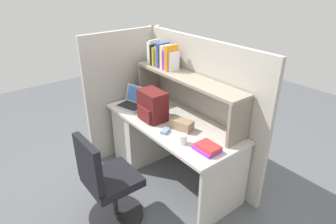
{
  "coord_description": "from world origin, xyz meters",
  "views": [
    {
      "loc": [
        2.08,
        -1.68,
        2.15
      ],
      "look_at": [
        0.0,
        -0.05,
        0.85
      ],
      "focal_mm": 30.81,
      "sensor_mm": 36.0,
      "label": 1
    }
  ],
  "objects_px": {
    "laptop": "(133,102)",
    "tissue_box": "(182,125)",
    "backpack": "(152,106)",
    "office_chair": "(108,187)",
    "computer_mouse": "(165,131)",
    "paper_cup": "(183,139)"
  },
  "relations": [
    {
      "from": "office_chair",
      "to": "laptop",
      "type": "bearing_deg",
      "value": -46.75
    },
    {
      "from": "paper_cup",
      "to": "computer_mouse",
      "type": "bearing_deg",
      "value": -179.07
    },
    {
      "from": "tissue_box",
      "to": "office_chair",
      "type": "distance_m",
      "value": 0.91
    },
    {
      "from": "tissue_box",
      "to": "office_chair",
      "type": "xyz_separation_m",
      "value": [
        -0.05,
        -0.83,
        -0.39
      ]
    },
    {
      "from": "backpack",
      "to": "tissue_box",
      "type": "xyz_separation_m",
      "value": [
        0.36,
        0.1,
        -0.1
      ]
    },
    {
      "from": "backpack",
      "to": "office_chair",
      "type": "height_order",
      "value": "backpack"
    },
    {
      "from": "backpack",
      "to": "paper_cup",
      "type": "bearing_deg",
      "value": -6.45
    },
    {
      "from": "backpack",
      "to": "paper_cup",
      "type": "height_order",
      "value": "backpack"
    },
    {
      "from": "laptop",
      "to": "paper_cup",
      "type": "bearing_deg",
      "value": -4.49
    },
    {
      "from": "computer_mouse",
      "to": "paper_cup",
      "type": "height_order",
      "value": "paper_cup"
    },
    {
      "from": "computer_mouse",
      "to": "tissue_box",
      "type": "bearing_deg",
      "value": 46.59
    },
    {
      "from": "backpack",
      "to": "office_chair",
      "type": "relative_size",
      "value": 0.34
    },
    {
      "from": "computer_mouse",
      "to": "office_chair",
      "type": "distance_m",
      "value": 0.74
    },
    {
      "from": "laptop",
      "to": "tissue_box",
      "type": "bearing_deg",
      "value": 6.65
    },
    {
      "from": "backpack",
      "to": "laptop",
      "type": "bearing_deg",
      "value": 178.22
    },
    {
      "from": "office_chair",
      "to": "backpack",
      "type": "bearing_deg",
      "value": -68.0
    },
    {
      "from": "tissue_box",
      "to": "backpack",
      "type": "bearing_deg",
      "value": 179.56
    },
    {
      "from": "tissue_box",
      "to": "office_chair",
      "type": "relative_size",
      "value": 0.24
    },
    {
      "from": "laptop",
      "to": "tissue_box",
      "type": "relative_size",
      "value": 1.7
    },
    {
      "from": "laptop",
      "to": "backpack",
      "type": "xyz_separation_m",
      "value": [
        0.41,
        -0.01,
        0.1
      ]
    },
    {
      "from": "paper_cup",
      "to": "office_chair",
      "type": "bearing_deg",
      "value": -111.47
    },
    {
      "from": "computer_mouse",
      "to": "tissue_box",
      "type": "distance_m",
      "value": 0.18
    }
  ]
}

